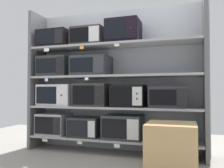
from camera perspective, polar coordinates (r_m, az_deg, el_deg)
back_panel at (r=3.64m, az=1.12°, el=1.11°), size 2.67×0.04×2.13m
upright_left at (r=4.00m, az=-17.54°, el=0.94°), size 0.05×0.42×2.13m
upright_right at (r=3.27m, az=21.65°, el=1.59°), size 0.05×0.42×2.13m
shelf_0 at (r=3.49m, az=-0.00°, el=-13.07°), size 2.47×0.42×0.03m
microwave_0 at (r=3.85m, az=-13.77°, el=-9.29°), size 0.45×0.41×0.32m
microwave_1 at (r=3.60m, az=-6.36°, el=-10.17°), size 0.46×0.38×0.28m
microwave_2 at (r=3.40m, az=2.73°, el=-10.24°), size 0.54×0.41×0.33m
price_tag_0 at (r=3.72m, az=-15.86°, el=-12.89°), size 0.09×0.00×0.04m
price_tag_1 at (r=3.44m, az=-7.77°, el=-13.85°), size 0.07×0.00×0.04m
price_tag_2 at (r=3.25m, az=1.16°, el=-14.65°), size 0.08×0.00×0.05m
shelf_1 at (r=3.43m, az=-0.00°, el=-5.68°), size 2.47×0.42×0.03m
microwave_3 at (r=3.79m, az=-13.09°, el=-2.60°), size 0.55×0.36×0.32m
microwave_4 at (r=3.52m, az=-4.76°, el=-2.64°), size 0.49×0.40×0.33m
microwave_5 at (r=3.35m, az=3.97°, el=-2.87°), size 0.47×0.36×0.31m
microwave_6 at (r=3.26m, az=13.34°, el=-3.09°), size 0.48×0.36×0.28m
shelf_2 at (r=3.43m, az=-0.00°, el=1.83°), size 2.47×0.42×0.03m
microwave_7 at (r=3.82m, az=-13.43°, el=4.05°), size 0.49×0.39×0.31m
microwave_8 at (r=3.55m, az=-4.94°, el=4.28°), size 0.55×0.42×0.29m
price_tag_3 at (r=3.64m, az=-15.52°, el=0.98°), size 0.05×0.00×0.05m
price_tag_4 at (r=3.33m, az=-6.14°, el=1.25°), size 0.05×0.00×0.04m
shelf_3 at (r=3.48m, az=-0.00°, el=9.22°), size 2.47×0.42×0.03m
microwave_9 at (r=3.89m, az=-13.36°, el=10.32°), size 0.50×0.43×0.27m
microwave_10 at (r=3.64m, az=-5.68°, el=11.18°), size 0.49×0.36×0.27m
microwave_11 at (r=3.47m, az=2.77°, el=12.36°), size 0.47×0.39×0.34m
price_tag_5 at (r=3.69m, az=-15.50°, el=7.94°), size 0.08×0.00×0.05m
price_tag_6 at (r=3.42m, az=-7.33°, el=8.72°), size 0.06×0.00×0.05m
price_tag_7 at (r=3.23m, az=1.18°, el=9.38°), size 0.07×0.00×0.04m
shipping_carton at (r=2.80m, az=14.11°, el=-14.46°), size 0.54×0.54×0.53m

